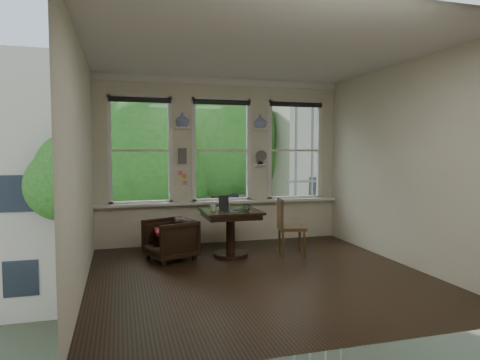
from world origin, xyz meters
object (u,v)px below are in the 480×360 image
object	(u,v)px
armchair_left	(170,239)
side_chair_right	(292,227)
table	(230,233)
mug	(213,208)
laptop	(236,210)

from	to	relation	value
armchair_left	side_chair_right	size ratio (longest dim) A/B	0.76
table	mug	distance (m)	0.52
table	armchair_left	bearing A→B (deg)	176.96
armchair_left	side_chair_right	world-z (taller)	side_chair_right
armchair_left	mug	size ratio (longest dim) A/B	6.95
armchair_left	side_chair_right	distance (m)	1.95
side_chair_right	armchair_left	bearing A→B (deg)	93.60
table	side_chair_right	xyz separation A→B (m)	(0.97, -0.21, 0.09)
table	armchair_left	xyz separation A→B (m)	(-0.96, 0.05, -0.06)
mug	laptop	bearing A→B (deg)	-17.42
table	mug	xyz separation A→B (m)	(-0.29, -0.05, 0.42)
side_chair_right	table	bearing A→B (deg)	88.96
armchair_left	table	bearing A→B (deg)	65.85
armchair_left	laptop	distance (m)	1.12
table	laptop	xyz separation A→B (m)	(0.05, -0.16, 0.39)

